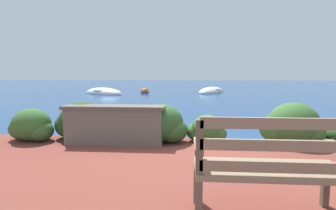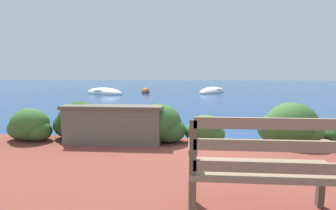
{
  "view_description": "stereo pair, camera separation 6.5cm",
  "coord_description": "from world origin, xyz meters",
  "px_view_note": "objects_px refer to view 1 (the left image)",
  "views": [
    {
      "loc": [
        0.07,
        -4.99,
        1.5
      ],
      "look_at": [
        -0.67,
        5.22,
        0.19
      ],
      "focal_mm": 28.0,
      "sensor_mm": 36.0,
      "label": 1
    },
    {
      "loc": [
        0.14,
        -4.98,
        1.5
      ],
      "look_at": [
        -0.67,
        5.22,
        0.19
      ],
      "focal_mm": 28.0,
      "sensor_mm": 36.0,
      "label": 2
    }
  ],
  "objects_px": {
    "rowboat_mid": "(211,92)",
    "mooring_buoy": "(145,92)",
    "rowboat_nearest": "(103,93)",
    "park_bench": "(270,166)"
  },
  "relations": [
    {
      "from": "rowboat_mid",
      "to": "mooring_buoy",
      "type": "height_order",
      "value": "rowboat_mid"
    },
    {
      "from": "rowboat_nearest",
      "to": "rowboat_mid",
      "type": "xyz_separation_m",
      "value": [
        7.34,
        1.76,
        -0.0
      ]
    },
    {
      "from": "mooring_buoy",
      "to": "rowboat_nearest",
      "type": "bearing_deg",
      "value": -161.87
    },
    {
      "from": "mooring_buoy",
      "to": "rowboat_mid",
      "type": "bearing_deg",
      "value": 10.8
    },
    {
      "from": "rowboat_nearest",
      "to": "mooring_buoy",
      "type": "height_order",
      "value": "rowboat_nearest"
    },
    {
      "from": "rowboat_nearest",
      "to": "mooring_buoy",
      "type": "bearing_deg",
      "value": 47.92
    },
    {
      "from": "rowboat_nearest",
      "to": "park_bench",
      "type": "bearing_deg",
      "value": -37.32
    },
    {
      "from": "rowboat_nearest",
      "to": "mooring_buoy",
      "type": "distance_m",
      "value": 2.8
    },
    {
      "from": "park_bench",
      "to": "rowboat_nearest",
      "type": "distance_m",
      "value": 16.24
    },
    {
      "from": "park_bench",
      "to": "mooring_buoy",
      "type": "relative_size",
      "value": 2.1
    }
  ]
}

